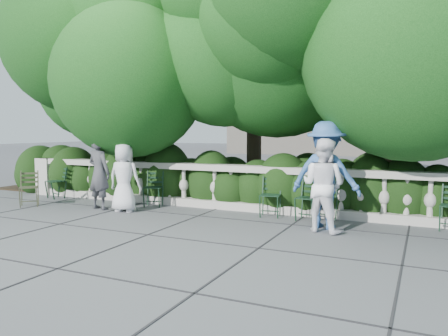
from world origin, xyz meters
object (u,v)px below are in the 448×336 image
at_px(person_businessman, 124,178).
at_px(person_casual_man, 323,185).
at_px(chair_d, 304,222).
at_px(person_woman_grey, 99,173).
at_px(chair_b, 152,208).
at_px(chair_c, 269,218).
at_px(chair_weathered, 29,207).
at_px(person_older_blue, 326,175).
at_px(chair_a, 51,199).
at_px(chair_e, 321,222).

xyz_separation_m(person_businessman, person_casual_man, (4.32, -0.06, 0.07)).
bearing_deg(chair_d, person_woman_grey, -164.52).
bearing_deg(person_casual_man, person_businessman, 15.22).
bearing_deg(chair_b, chair_d, -19.71).
bearing_deg(chair_d, chair_c, -176.07).
relative_size(chair_c, person_casual_man, 0.51).
bearing_deg(person_casual_man, person_woman_grey, 15.42).
xyz_separation_m(chair_b, person_woman_grey, (-0.94, -0.66, 0.82)).
bearing_deg(chair_weathered, person_older_blue, -36.33).
height_order(chair_a, person_businessman, person_businessman).
relative_size(chair_e, chair_weathered, 1.00).
xyz_separation_m(person_businessman, person_woman_grey, (-0.68, -0.01, 0.08)).
bearing_deg(chair_a, chair_e, 20.18).
bearing_deg(chair_b, person_businessman, -130.11).
height_order(person_businessman, person_woman_grey, person_woman_grey).
height_order(chair_c, person_older_blue, person_older_blue).
bearing_deg(person_casual_man, chair_weathered, 20.07).
relative_size(chair_b, chair_weathered, 1.00).
bearing_deg(chair_d, person_businessman, -163.33).
bearing_deg(person_older_blue, chair_b, 0.00).
height_order(chair_c, chair_d, same).
height_order(chair_e, person_woman_grey, person_woman_grey).
bearing_deg(chair_weathered, chair_a, 71.35).
bearing_deg(person_older_blue, person_woman_grey, 8.62).
relative_size(chair_c, person_businessman, 0.56).
bearing_deg(chair_a, chair_weathered, -46.66).
height_order(chair_d, person_woman_grey, person_woman_grey).
height_order(chair_d, person_older_blue, person_older_blue).
bearing_deg(chair_c, person_older_blue, -27.18).
bearing_deg(chair_d, person_older_blue, -27.70).
height_order(chair_e, chair_weathered, same).
xyz_separation_m(chair_b, chair_d, (3.58, -0.07, 0.00)).
height_order(chair_c, chair_weathered, same).
height_order(chair_e, person_businessman, person_businessman).
bearing_deg(person_woman_grey, person_older_blue, -169.33).
height_order(person_businessman, person_older_blue, person_older_blue).
relative_size(chair_d, person_older_blue, 0.43).
height_order(chair_weathered, person_businessman, person_businessman).
height_order(chair_b, chair_c, same).
xyz_separation_m(chair_b, person_casual_man, (4.06, -0.71, 0.82)).
xyz_separation_m(chair_b, chair_weathered, (-2.57, -1.18, 0.00)).
bearing_deg(person_woman_grey, chair_a, -8.18).
distance_m(chair_c, chair_e, 1.03).
xyz_separation_m(chair_weathered, person_businessman, (2.31, 0.53, 0.75)).
relative_size(chair_b, person_woman_grey, 0.51).
bearing_deg(chair_a, person_woman_grey, 3.02).
distance_m(chair_d, chair_e, 0.33).
xyz_separation_m(chair_c, chair_e, (1.02, 0.12, 0.00)).
bearing_deg(person_businessman, person_casual_man, 170.97).
bearing_deg(person_businessman, chair_weathered, 4.67).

